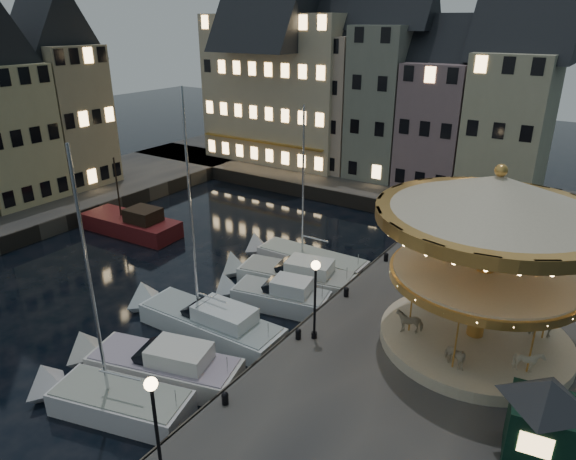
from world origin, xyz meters
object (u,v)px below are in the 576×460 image
Objects in this scene: bollard_a at (225,398)px; bollard_c at (346,291)px; streetlamp_c at (418,208)px; motorboat_a at (110,401)px; motorboat_e at (290,276)px; motorboat_c at (205,321)px; motorboat_d at (274,296)px; carousel at (492,231)px; bollard_d at (386,257)px; ticket_kiosk at (545,408)px; bollard_b at (298,333)px; motorboat_f at (304,260)px; motorboat_b at (157,365)px; streetlamp_a at (155,415)px; red_fishing_boat at (133,225)px; streetlamp_b at (315,289)px.

bollard_a and bollard_c have the same top height.
motorboat_a reaches higher than streetlamp_c.
motorboat_e is at bearing 111.38° from bollard_a.
motorboat_c reaches higher than streetlamp_c.
motorboat_d is at bearing -162.10° from bollard_c.
motorboat_e is at bearing 170.33° from carousel.
bollard_d is (0.00, 16.00, 0.00)m from bollard_a.
ticket_kiosk is at bearing 19.23° from bollard_a.
motorboat_a is at bearing -122.97° from bollard_b.
bollard_a is at bearing -91.76° from streetlamp_c.
carousel is at bearing -20.82° from motorboat_f.
motorboat_b is at bearing 170.87° from bollard_a.
streetlamp_a is at bearing -86.39° from bollard_b.
bollard_b is 5.68m from motorboat_c.
streetlamp_a is 8.02m from motorboat_b.
motorboat_a reaches higher than red_fishing_boat.
ticket_kiosk is at bearing -31.47° from bollard_c.
bollard_d is 0.05× the size of motorboat_f.
motorboat_c is (-6.17, -14.62, -3.34)m from streetlamp_c.
motorboat_f is at bearing 103.73° from motorboat_e.
ticket_kiosk is (10.33, -15.69, -0.38)m from streetlamp_c.
red_fishing_boat is (-14.92, 14.07, 0.18)m from motorboat_a.
streetlamp_a is 4.71m from bollard_a.
bollard_d is at bearing 90.00° from bollard_c.
motorboat_b is 11.05m from motorboat_e.
bollard_d is (-0.60, -3.50, -2.41)m from streetlamp_c.
bollard_a is at bearing -70.01° from motorboat_f.
bollard_d is 5.60m from motorboat_f.
motorboat_d is (1.54, 4.32, -0.04)m from motorboat_c.
motorboat_b is (-4.88, -9.72, -0.96)m from bollard_c.
motorboat_c reaches higher than red_fishing_boat.
bollard_a is 0.07× the size of motorboat_b.
streetlamp_b is 13.50m from streetlamp_c.
red_fishing_boat is (-15.73, 2.91, 0.08)m from motorboat_d.
streetlamp_b is 0.36× the size of motorboat_f.
motorboat_d is at bearing 85.85° from motorboat_a.
streetlamp_a is 0.41× the size of carousel.
motorboat_a reaches higher than carousel.
bollard_b is at bearing -149.21° from carousel.
motorboat_c is 1.49× the size of motorboat_e.
bollard_d is 0.07× the size of motorboat_e.
motorboat_c is 15.17m from carousel.
bollard_c is at bearing 97.59° from streetlamp_b.
streetlamp_b is 10.25m from motorboat_a.
motorboat_c is 16.79m from ticket_kiosk.
streetlamp_c is (0.00, 23.50, 0.00)m from streetlamp_a.
motorboat_e is 2.14× the size of ticket_kiosk.
motorboat_d is at bearing -176.88° from carousel.
bollard_b is at bearing -90.00° from bollard_d.
motorboat_a reaches higher than bollard_b.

